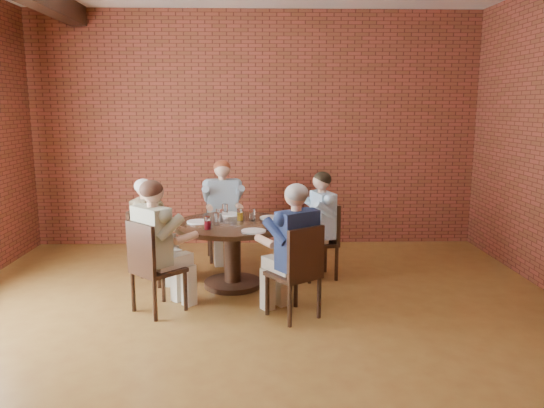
{
  "coord_description": "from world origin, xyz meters",
  "views": [
    {
      "loc": [
        0.0,
        -4.32,
        2.05
      ],
      "look_at": [
        0.16,
        1.0,
        1.06
      ],
      "focal_mm": 35.0,
      "sensor_mm": 36.0,
      "label": 1
    }
  ],
  "objects_px": {
    "diner_e": "(293,251)",
    "chair_e": "(299,269)",
    "smartphone": "(268,229)",
    "chair_b": "(223,221)",
    "dining_table": "(232,242)",
    "diner_c": "(148,232)",
    "chair_d": "(151,264)",
    "diner_a": "(318,226)",
    "diner_b": "(223,211)",
    "chair_a": "(324,237)",
    "chair_c": "(143,243)",
    "diner_d": "(158,247)"
  },
  "relations": [
    {
      "from": "diner_e",
      "to": "chair_e",
      "type": "bearing_deg",
      "value": 90.0
    },
    {
      "from": "chair_e",
      "to": "smartphone",
      "type": "height_order",
      "value": "chair_e"
    },
    {
      "from": "chair_b",
      "to": "diner_e",
      "type": "bearing_deg",
      "value": -77.7
    },
    {
      "from": "dining_table",
      "to": "diner_e",
      "type": "height_order",
      "value": "diner_e"
    },
    {
      "from": "dining_table",
      "to": "chair_e",
      "type": "xyz_separation_m",
      "value": [
        0.68,
        -0.99,
        -0.02
      ]
    },
    {
      "from": "diner_e",
      "to": "dining_table",
      "type": "bearing_deg",
      "value": -90.0
    },
    {
      "from": "diner_c",
      "to": "chair_d",
      "type": "bearing_deg",
      "value": -159.64
    },
    {
      "from": "chair_b",
      "to": "chair_e",
      "type": "height_order",
      "value": "chair_b"
    },
    {
      "from": "diner_a",
      "to": "diner_b",
      "type": "distance_m",
      "value": 1.44
    },
    {
      "from": "diner_a",
      "to": "diner_b",
      "type": "relative_size",
      "value": 0.96
    },
    {
      "from": "diner_b",
      "to": "diner_e",
      "type": "relative_size",
      "value": 1.01
    },
    {
      "from": "chair_a",
      "to": "diner_e",
      "type": "distance_m",
      "value": 1.31
    },
    {
      "from": "dining_table",
      "to": "diner_b",
      "type": "distance_m",
      "value": 1.13
    },
    {
      "from": "chair_c",
      "to": "diner_d",
      "type": "bearing_deg",
      "value": -151.2
    },
    {
      "from": "chair_a",
      "to": "diner_d",
      "type": "height_order",
      "value": "diner_d"
    },
    {
      "from": "dining_table",
      "to": "diner_c",
      "type": "bearing_deg",
      "value": 172.03
    },
    {
      "from": "chair_c",
      "to": "smartphone",
      "type": "height_order",
      "value": "chair_c"
    },
    {
      "from": "chair_b",
      "to": "chair_e",
      "type": "xyz_separation_m",
      "value": [
        0.86,
        -2.18,
        -0.0
      ]
    },
    {
      "from": "chair_b",
      "to": "diner_d",
      "type": "relative_size",
      "value": 0.7
    },
    {
      "from": "smartphone",
      "to": "chair_b",
      "type": "bearing_deg",
      "value": 135.24
    },
    {
      "from": "dining_table",
      "to": "chair_e",
      "type": "distance_m",
      "value": 1.2
    },
    {
      "from": "diner_b",
      "to": "diner_d",
      "type": "relative_size",
      "value": 1.0
    },
    {
      "from": "chair_c",
      "to": "diner_c",
      "type": "distance_m",
      "value": 0.15
    },
    {
      "from": "chair_c",
      "to": "chair_e",
      "type": "bearing_deg",
      "value": -115.42
    },
    {
      "from": "diner_b",
      "to": "chair_d",
      "type": "height_order",
      "value": "diner_b"
    },
    {
      "from": "diner_c",
      "to": "diner_e",
      "type": "distance_m",
      "value": 1.92
    },
    {
      "from": "chair_c",
      "to": "diner_c",
      "type": "xyz_separation_m",
      "value": [
        0.07,
        -0.01,
        0.13
      ]
    },
    {
      "from": "diner_b",
      "to": "chair_d",
      "type": "bearing_deg",
      "value": -116.25
    },
    {
      "from": "chair_a",
      "to": "diner_a",
      "type": "distance_m",
      "value": 0.17
    },
    {
      "from": "chair_c",
      "to": "diner_e",
      "type": "height_order",
      "value": "diner_e"
    },
    {
      "from": "diner_c",
      "to": "smartphone",
      "type": "height_order",
      "value": "diner_c"
    },
    {
      "from": "diner_a",
      "to": "diner_e",
      "type": "xyz_separation_m",
      "value": [
        -0.38,
        -1.2,
        0.02
      ]
    },
    {
      "from": "chair_d",
      "to": "diner_d",
      "type": "relative_size",
      "value": 0.7
    },
    {
      "from": "diner_e",
      "to": "chair_b",
      "type": "bearing_deg",
      "value": -103.31
    },
    {
      "from": "chair_d",
      "to": "diner_e",
      "type": "bearing_deg",
      "value": -141.03
    },
    {
      "from": "diner_a",
      "to": "chair_b",
      "type": "xyz_separation_m",
      "value": [
        -1.2,
        0.91,
        -0.13
      ]
    },
    {
      "from": "diner_b",
      "to": "chair_b",
      "type": "bearing_deg",
      "value": 90.0
    },
    {
      "from": "diner_d",
      "to": "diner_e",
      "type": "height_order",
      "value": "diner_d"
    },
    {
      "from": "diner_b",
      "to": "chair_a",
      "type": "bearing_deg",
      "value": -41.47
    },
    {
      "from": "chair_c",
      "to": "diner_c",
      "type": "bearing_deg",
      "value": -90.0
    },
    {
      "from": "diner_c",
      "to": "chair_d",
      "type": "relative_size",
      "value": 1.3
    },
    {
      "from": "diner_a",
      "to": "diner_b",
      "type": "bearing_deg",
      "value": -140.34
    },
    {
      "from": "dining_table",
      "to": "chair_c",
      "type": "relative_size",
      "value": 1.5
    },
    {
      "from": "chair_d",
      "to": "diner_e",
      "type": "relative_size",
      "value": 0.71
    },
    {
      "from": "diner_e",
      "to": "diner_b",
      "type": "bearing_deg",
      "value": -102.83
    },
    {
      "from": "diner_d",
      "to": "chair_a",
      "type": "bearing_deg",
      "value": -106.12
    },
    {
      "from": "chair_d",
      "to": "smartphone",
      "type": "xyz_separation_m",
      "value": [
        1.17,
        0.44,
        0.24
      ]
    },
    {
      "from": "diner_c",
      "to": "dining_table",
      "type": "bearing_deg",
      "value": -90.0
    },
    {
      "from": "chair_a",
      "to": "chair_b",
      "type": "xyz_separation_m",
      "value": [
        -1.27,
        0.89,
        0.01
      ]
    },
    {
      "from": "diner_c",
      "to": "chair_d",
      "type": "height_order",
      "value": "diner_c"
    }
  ]
}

